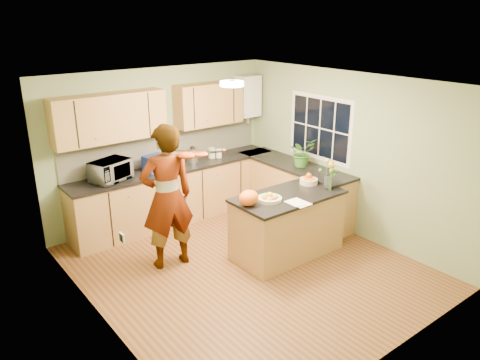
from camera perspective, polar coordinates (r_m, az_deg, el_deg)
floor at (r=6.54m, az=0.74°, el=-10.54°), size 4.50×4.50×0.00m
ceiling at (r=5.70m, az=0.85°, el=11.72°), size 4.00×4.50×0.02m
wall_back at (r=7.81m, az=-9.63°, el=4.25°), size 4.00×0.02×2.50m
wall_front at (r=4.62m, az=18.71°, el=-7.65°), size 4.00×0.02×2.50m
wall_left at (r=5.09m, az=-17.12°, el=-4.88°), size 0.02×4.50×2.50m
wall_right at (r=7.36m, az=13.04°, el=3.08°), size 0.02×4.50×2.50m
back_counter at (r=7.84m, az=-7.61°, el=-1.57°), size 3.64×0.62×0.94m
right_counter at (r=7.94m, az=6.51°, el=-1.26°), size 0.62×2.24×0.94m
splashback at (r=7.85m, az=-8.91°, el=4.00°), size 3.60×0.02×0.52m
upper_cabinets at (r=7.44m, az=-10.45°, el=8.20°), size 3.20×0.34×0.70m
boiler at (r=8.46m, az=0.94°, el=10.19°), size 0.40×0.30×0.86m
window_right at (r=7.66m, az=9.71°, el=6.26°), size 0.01×1.30×1.05m
light_switch at (r=4.56m, az=-14.20°, el=-6.82°), size 0.02×0.09×0.09m
ceiling_lamp at (r=5.94m, az=-1.00°, el=11.66°), size 0.30×0.30×0.07m
peninsula_island at (r=6.71m, az=5.79°, el=-5.41°), size 1.58×0.81×0.91m
fruit_dish at (r=6.29m, az=3.63°, el=-2.14°), size 0.33×0.33×0.11m
orange_bowl at (r=6.98m, az=8.37°, el=0.07°), size 0.27×0.27×0.15m
flower_vase at (r=6.73m, az=10.78°, el=1.37°), size 0.25×0.25×0.47m
orange_bag at (r=6.11m, az=1.07°, el=-2.20°), size 0.32×0.29×0.21m
papers at (r=6.27m, az=7.16°, el=-2.76°), size 0.22×0.30×0.01m
violinist at (r=6.26m, az=-8.88°, el=-2.09°), size 0.79×0.58×1.99m
violin at (r=5.98m, az=-6.46°, el=3.04°), size 0.68×0.59×0.17m
microwave at (r=7.17m, az=-15.50°, el=1.12°), size 0.66×0.55×0.31m
blue_box at (r=7.45m, az=-10.38°, el=2.01°), size 0.36×0.29×0.26m
kettle at (r=7.82m, az=-5.79°, el=3.10°), size 0.17×0.17×0.32m
jar_cream at (r=8.04m, az=-3.46°, el=3.31°), size 0.15×0.15×0.18m
jar_white at (r=8.06m, az=-2.59°, el=3.27°), size 0.10×0.10×0.15m
potted_plant at (r=7.61m, az=7.55°, el=3.33°), size 0.45×0.40×0.46m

